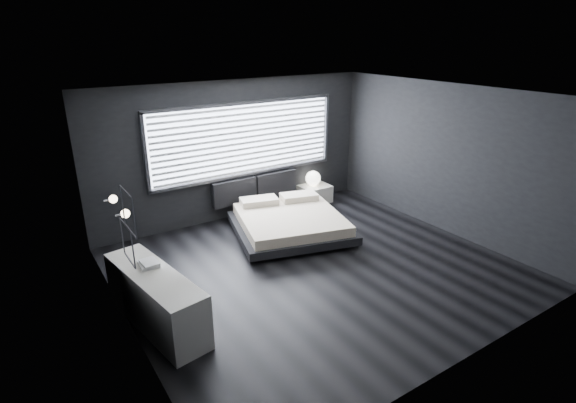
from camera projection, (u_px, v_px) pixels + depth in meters
room at (318, 188)px, 6.92m from camera, size 6.04×6.00×2.80m
window at (246, 140)px, 9.06m from camera, size 4.14×0.09×1.52m
headboard at (256, 188)px, 9.46m from camera, size 1.96×0.16×0.52m
sconce_near at (125, 214)px, 5.41m from camera, size 0.18×0.11×0.11m
sconce_far at (113, 199)px, 5.88m from camera, size 0.18×0.11×0.11m
wall_art_upper at (128, 212)px, 4.81m from camera, size 0.01×0.48×0.48m
wall_art_lower at (127, 243)px, 5.17m from camera, size 0.01×0.48×0.48m
bed at (290, 222)px, 8.57m from camera, size 2.52×2.45×0.53m
nightstand at (314, 194)px, 10.23m from camera, size 0.67×0.56×0.39m
orb_lamp at (313, 178)px, 10.11m from camera, size 0.34×0.34×0.34m
dresser at (156, 299)px, 5.88m from camera, size 0.83×1.96×0.76m
book_stack at (149, 263)px, 5.93m from camera, size 0.25×0.32×0.06m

